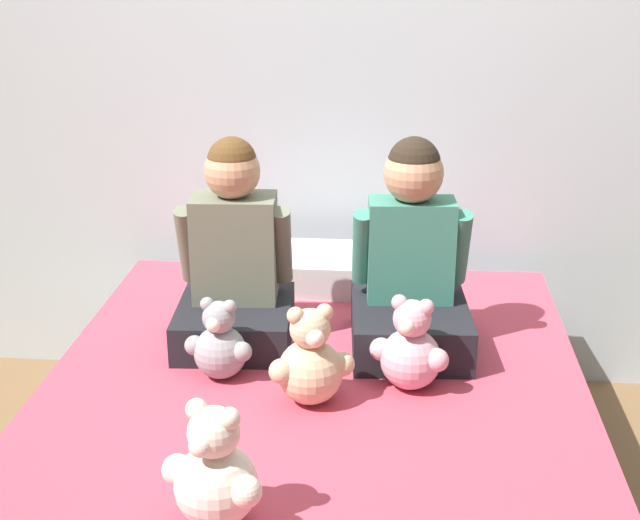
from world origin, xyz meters
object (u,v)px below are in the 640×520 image
child_on_left (234,263)px  teddy_bear_held_by_right_child (411,350)px  child_on_right (411,269)px  teddy_bear_between_children (311,362)px  teddy_bear_at_foot_of_bed (215,474)px  teddy_bear_held_by_left_child (220,345)px  pillow_at_headboard (333,269)px  bed (311,480)px

child_on_left → teddy_bear_held_by_right_child: child_on_left is taller
child_on_right → teddy_bear_between_children: (-0.25, -0.37, -0.12)m
teddy_bear_at_foot_of_bed → child_on_right: bearing=88.0°
child_on_left → teddy_bear_held_by_left_child: child_on_left is taller
child_on_right → pillow_at_headboard: child_on_right is taller
teddy_bear_between_children → teddy_bear_at_foot_of_bed: size_ratio=0.98×
child_on_left → teddy_bear_at_foot_of_bed: child_on_left is taller
teddy_bear_held_by_left_child → teddy_bear_between_children: teddy_bear_between_children is taller
teddy_bear_between_children → teddy_bear_held_by_left_child: bearing=135.3°
teddy_bear_held_by_left_child → teddy_bear_at_foot_of_bed: 0.63m
bed → child_on_left: 0.65m
teddy_bear_between_children → pillow_at_headboard: size_ratio=0.47×
child_on_left → pillow_at_headboard: (0.26, 0.43, -0.18)m
bed → teddy_bear_at_foot_of_bed: size_ratio=7.16×
child_on_right → pillow_at_headboard: 0.53m
teddy_bear_held_by_left_child → teddy_bear_at_foot_of_bed: bearing=-68.3°
child_on_right → teddy_bear_between_children: size_ratio=2.28×
child_on_left → pillow_at_headboard: bearing=56.1°
teddy_bear_held_by_left_child → pillow_at_headboard: size_ratio=0.40×
bed → teddy_bear_between_children: bearing=-84.1°
teddy_bear_held_by_left_child → teddy_bear_held_by_right_child: size_ratio=0.89×
bed → child_on_right: size_ratio=3.21×
teddy_bear_held_by_right_child → bed: bearing=-141.2°
child_on_left → teddy_bear_at_foot_of_bed: bearing=-86.0°
child_on_left → teddy_bear_held_by_left_child: 0.29m
bed → teddy_bear_held_by_left_child: bearing=157.8°
child_on_right → teddy_bear_at_foot_of_bed: 0.97m
child_on_left → teddy_bear_held_by_right_child: bearing=-31.2°
child_on_right → teddy_bear_held_by_right_child: size_ratio=2.37×
teddy_bear_held_by_right_child → pillow_at_headboard: bearing=129.1°
child_on_left → teddy_bear_held_by_left_child: bearing=-93.0°
child_on_left → teddy_bear_between_children: child_on_left is taller
bed → teddy_bear_between_children: (0.00, -0.01, 0.36)m
child_on_left → teddy_bear_held_by_right_child: 0.59m
teddy_bear_held_by_left_child → pillow_at_headboard: 0.73m
child_on_right → teddy_bear_between_children: bearing=-128.3°
child_on_right → teddy_bear_held_by_right_child: 0.29m
teddy_bear_held_by_right_child → teddy_bear_between_children: size_ratio=0.96×
teddy_bear_between_children → teddy_bear_held_by_right_child: bearing=1.0°
teddy_bear_at_foot_of_bed → child_on_left: bearing=119.7°
child_on_left → teddy_bear_between_children: bearing=-58.6°
bed → child_on_left: (-0.26, 0.36, 0.48)m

